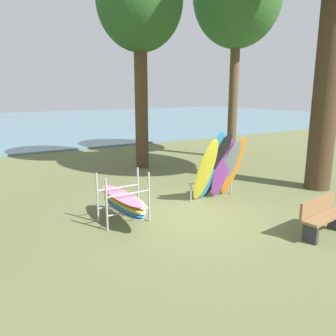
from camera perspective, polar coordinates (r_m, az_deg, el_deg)
The scene contains 6 objects.
ground_plane at distance 8.80m, azimuth 4.81°, elevation -8.16°, with size 80.00×80.00×0.00m, color #60663D.
lake_water at distance 36.51m, azimuth -23.92°, elevation 6.95°, with size 80.00×36.00×0.10m, color slate.
tree_mid_behind at distance 14.36m, azimuth -4.83°, elevation 26.01°, with size 3.34×3.34×8.47m.
leaning_board_pile at distance 9.82m, azimuth 8.64°, elevation -0.05°, with size 1.67×1.05×2.13m.
board_storage_rack at distance 8.32m, azimuth -7.59°, elevation -5.46°, with size 1.15×2.12×1.25m.
park_bench at distance 8.29m, azimuth 24.63°, elevation -7.37°, with size 1.44×0.58×0.85m.
Camera 1 is at (-4.90, -6.59, 3.16)m, focal length 35.99 mm.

